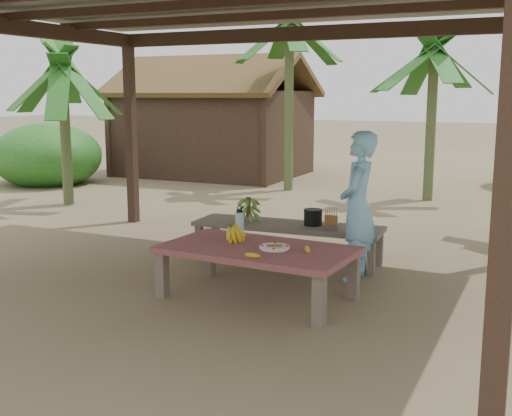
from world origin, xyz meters
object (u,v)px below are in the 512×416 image
at_px(ripe_banana_bunch, 231,232).
at_px(woman, 358,206).
at_px(bench, 287,229).
at_px(work_table, 258,254).
at_px(water_flask, 240,223).
at_px(plate, 274,247).
at_px(cooking_pot, 313,218).

height_order(ripe_banana_bunch, woman, woman).
relative_size(bench, woman, 1.42).
distance_m(work_table, bench, 1.38).
xyz_separation_m(water_flask, woman, (1.04, 0.68, 0.15)).
relative_size(plate, woman, 0.18).
distance_m(water_flask, cooking_pot, 1.16).
height_order(ripe_banana_bunch, cooking_pot, ripe_banana_bunch).
distance_m(bench, water_flask, 1.05).
bearing_deg(water_flask, bench, 83.88).
bearing_deg(woman, water_flask, -61.74).
bearing_deg(water_flask, work_table, -43.13).
xyz_separation_m(bench, woman, (0.93, -0.34, 0.39)).
height_order(bench, water_flask, water_flask).
distance_m(plate, cooking_pot, 1.44).
height_order(plate, cooking_pot, cooking_pot).
distance_m(plate, woman, 1.18).
bearing_deg(bench, work_table, -83.08).
relative_size(work_table, plate, 6.49).
bearing_deg(plate, water_flask, 146.81).
bearing_deg(ripe_banana_bunch, cooking_pot, 72.68).
height_order(bench, ripe_banana_bunch, ripe_banana_bunch).
xyz_separation_m(bench, water_flask, (-0.11, -1.02, 0.24)).
relative_size(bench, cooking_pot, 10.66).
distance_m(plate, water_flask, 0.66).
relative_size(bench, plate, 7.79).
bearing_deg(work_table, water_flask, 140.40).
xyz_separation_m(bench, cooking_pot, (0.29, 0.06, 0.14)).
bearing_deg(cooking_pot, bench, -168.12).
height_order(work_table, bench, work_table).
xyz_separation_m(cooking_pot, woman, (0.64, -0.40, 0.24)).
distance_m(work_table, water_flask, 0.53).
height_order(work_table, ripe_banana_bunch, ripe_banana_bunch).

